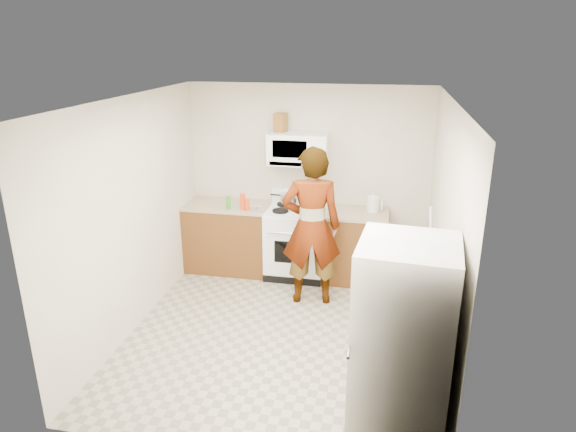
% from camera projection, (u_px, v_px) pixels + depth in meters
% --- Properties ---
extents(floor, '(3.60, 3.60, 0.00)m').
position_uv_depth(floor, '(281.00, 332.00, 5.61)').
color(floor, gray).
rests_on(floor, ground).
extents(back_wall, '(3.20, 0.02, 2.50)m').
position_uv_depth(back_wall, '(308.00, 180.00, 6.85)').
color(back_wall, beige).
rests_on(back_wall, floor).
extents(right_wall, '(0.02, 3.60, 2.50)m').
position_uv_depth(right_wall, '(443.00, 236.00, 4.91)').
color(right_wall, beige).
rests_on(right_wall, floor).
extents(cabinet_left, '(1.12, 0.62, 0.90)m').
position_uv_depth(cabinet_left, '(229.00, 238.00, 7.03)').
color(cabinet_left, '#5C3115').
rests_on(cabinet_left, floor).
extents(counter_left, '(1.14, 0.64, 0.03)m').
position_uv_depth(counter_left, '(227.00, 205.00, 6.88)').
color(counter_left, tan).
rests_on(counter_left, cabinet_left).
extents(cabinet_right, '(0.80, 0.62, 0.90)m').
position_uv_depth(cabinet_right, '(355.00, 247.00, 6.72)').
color(cabinet_right, '#5C3115').
rests_on(cabinet_right, floor).
extents(counter_right, '(0.82, 0.64, 0.03)m').
position_uv_depth(counter_right, '(356.00, 213.00, 6.56)').
color(counter_right, tan).
rests_on(counter_right, cabinet_right).
extents(gas_range, '(0.76, 0.65, 1.13)m').
position_uv_depth(gas_range, '(296.00, 241.00, 6.84)').
color(gas_range, white).
rests_on(gas_range, floor).
extents(microwave, '(0.76, 0.38, 0.40)m').
position_uv_depth(microwave, '(298.00, 149.00, 6.56)').
color(microwave, white).
rests_on(microwave, back_wall).
extents(person, '(0.77, 0.58, 1.91)m').
position_uv_depth(person, '(311.00, 227.00, 5.99)').
color(person, tan).
rests_on(person, floor).
extents(fridge, '(0.76, 0.76, 1.70)m').
position_uv_depth(fridge, '(402.00, 348.00, 3.83)').
color(fridge, beige).
rests_on(fridge, floor).
extents(kettle, '(0.21, 0.21, 0.19)m').
position_uv_depth(kettle, '(373.00, 204.00, 6.57)').
color(kettle, silver).
rests_on(kettle, counter_right).
extents(jug, '(0.17, 0.17, 0.24)m').
position_uv_depth(jug, '(281.00, 123.00, 6.54)').
color(jug, brown).
rests_on(jug, microwave).
extents(saucepan, '(0.26, 0.26, 0.12)m').
position_uv_depth(saucepan, '(289.00, 199.00, 6.84)').
color(saucepan, '#B8B8BD').
rests_on(saucepan, gas_range).
extents(tray, '(0.29, 0.23, 0.05)m').
position_uv_depth(tray, '(304.00, 210.00, 6.58)').
color(tray, silver).
rests_on(tray, gas_range).
extents(bottle_spray, '(0.07, 0.07, 0.22)m').
position_uv_depth(bottle_spray, '(243.00, 202.00, 6.61)').
color(bottle_spray, red).
rests_on(bottle_spray, counter_left).
extents(bottle_hot_sauce, '(0.06, 0.06, 0.16)m').
position_uv_depth(bottle_hot_sauce, '(247.00, 205.00, 6.58)').
color(bottle_hot_sauce, red).
rests_on(bottle_hot_sauce, counter_left).
extents(bottle_green_cap, '(0.07, 0.07, 0.17)m').
position_uv_depth(bottle_green_cap, '(228.00, 203.00, 6.64)').
color(bottle_green_cap, '#238D19').
rests_on(bottle_green_cap, counter_left).
extents(pot_lid, '(0.30, 0.30, 0.01)m').
position_uv_depth(pot_lid, '(257.00, 209.00, 6.65)').
color(pot_lid, white).
rests_on(pot_lid, counter_left).
extents(broom, '(0.16, 0.27, 1.34)m').
position_uv_depth(broom, '(430.00, 261.00, 5.76)').
color(broom, white).
rests_on(broom, floor).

